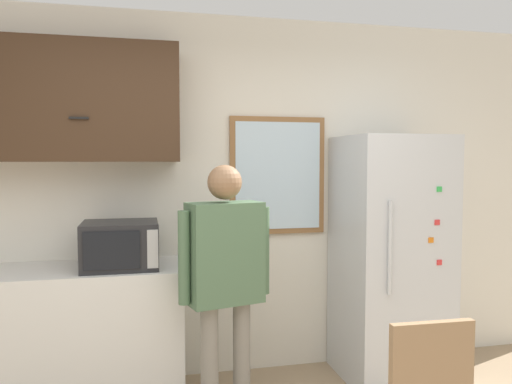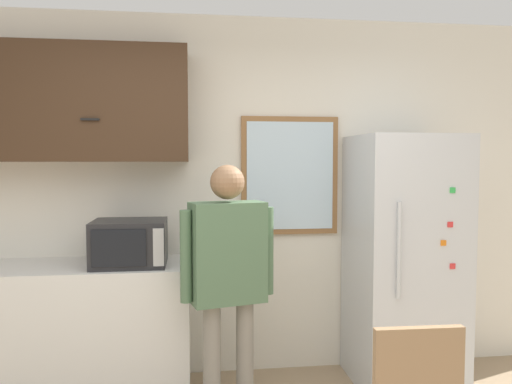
% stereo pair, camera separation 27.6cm
% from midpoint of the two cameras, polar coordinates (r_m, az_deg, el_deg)
% --- Properties ---
extents(back_wall, '(6.00, 0.06, 2.70)m').
position_cam_midpoint_polar(back_wall, '(3.79, -7.53, -0.57)').
color(back_wall, silver).
rests_on(back_wall, ground_plane).
extents(counter, '(1.96, 0.61, 0.92)m').
position_cam_midpoint_polar(counter, '(3.72, -26.59, -14.99)').
color(counter, silver).
rests_on(counter, ground_plane).
extents(upper_cabinets, '(1.96, 0.36, 0.80)m').
position_cam_midpoint_polar(upper_cabinets, '(3.69, -26.77, 9.29)').
color(upper_cabinets, '#3D2819').
extents(microwave, '(0.48, 0.42, 0.30)m').
position_cam_midpoint_polar(microwave, '(3.44, -17.49, -5.80)').
color(microwave, '#232326').
rests_on(microwave, counter).
extents(person, '(0.59, 0.32, 1.60)m').
position_cam_midpoint_polar(person, '(3.10, -6.08, -8.54)').
color(person, gray).
rests_on(person, ground_plane).
extents(refrigerator, '(0.71, 0.73, 1.80)m').
position_cam_midpoint_polar(refrigerator, '(3.83, 13.06, -7.36)').
color(refrigerator, silver).
rests_on(refrigerator, ground_plane).
extents(window, '(0.75, 0.05, 0.90)m').
position_cam_midpoint_polar(window, '(3.83, 0.42, 1.89)').
color(window, olive).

